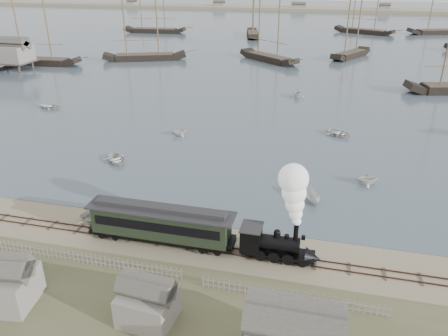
# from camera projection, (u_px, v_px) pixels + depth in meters

# --- Properties ---
(ground) EXTENTS (600.00, 600.00, 0.00)m
(ground) POSITION_uv_depth(u_px,v_px,m) (177.00, 232.00, 44.47)
(ground) COLOR tan
(ground) RESTS_ON ground
(harbor_water) EXTENTS (600.00, 336.00, 0.06)m
(harbor_water) POSITION_uv_depth(u_px,v_px,m) (305.00, 27.00, 194.16)
(harbor_water) COLOR #455463
(harbor_water) RESTS_ON ground
(rail_track) EXTENTS (120.00, 1.80, 0.16)m
(rail_track) POSITION_uv_depth(u_px,v_px,m) (170.00, 242.00, 42.69)
(rail_track) COLOR #3D2721
(rail_track) RESTS_ON ground
(picket_fence_west) EXTENTS (19.00, 0.10, 1.20)m
(picket_fence_west) POSITION_uv_depth(u_px,v_px,m) (84.00, 264.00, 39.72)
(picket_fence_west) COLOR gray
(picket_fence_west) RESTS_ON ground
(picket_fence_east) EXTENTS (15.00, 0.10, 1.20)m
(picket_fence_east) POSITION_uv_depth(u_px,v_px,m) (292.00, 302.00, 35.14)
(picket_fence_east) COLOR gray
(picket_fence_east) RESTS_ON ground
(shed_left) EXTENTS (5.00, 4.00, 4.10)m
(shed_left) POSITION_uv_depth(u_px,v_px,m) (6.00, 302.00, 35.19)
(shed_left) COLOR gray
(shed_left) RESTS_ON ground
(shed_mid) EXTENTS (4.00, 3.50, 3.60)m
(shed_mid) POSITION_uv_depth(u_px,v_px,m) (149.00, 319.00, 33.46)
(shed_mid) COLOR gray
(shed_mid) RESTS_ON ground
(far_spit) EXTENTS (500.00, 20.00, 1.80)m
(far_spit) POSITION_uv_depth(u_px,v_px,m) (315.00, 11.00, 264.63)
(far_spit) COLOR tan
(far_spit) RESTS_ON ground
(locomotive) EXTENTS (7.34, 2.74, 9.14)m
(locomotive) POSITION_uv_depth(u_px,v_px,m) (289.00, 221.00, 38.46)
(locomotive) COLOR black
(locomotive) RESTS_ON ground
(passenger_coach) EXTENTS (14.48, 2.79, 3.52)m
(passenger_coach) POSITION_uv_depth(u_px,v_px,m) (161.00, 222.00, 41.95)
(passenger_coach) COLOR black
(passenger_coach) RESTS_ON ground
(beached_dinghy) EXTENTS (3.73, 4.55, 0.82)m
(beached_dinghy) POSITION_uv_depth(u_px,v_px,m) (97.00, 219.00, 45.98)
(beached_dinghy) COLOR silver
(beached_dinghy) RESTS_ON ground
(rowboat_0) EXTENTS (5.14, 5.09, 0.87)m
(rowboat_0) POSITION_uv_depth(u_px,v_px,m) (116.00, 159.00, 59.87)
(rowboat_0) COLOR silver
(rowboat_0) RESTS_ON harbor_water
(rowboat_1) EXTENTS (3.57, 3.62, 1.44)m
(rowboat_1) POSITION_uv_depth(u_px,v_px,m) (179.00, 131.00, 69.33)
(rowboat_1) COLOR silver
(rowboat_1) RESTS_ON harbor_water
(rowboat_2) EXTENTS (3.50, 2.56, 1.27)m
(rowboat_2) POSITION_uv_depth(u_px,v_px,m) (311.00, 196.00, 49.87)
(rowboat_2) COLOR silver
(rowboat_2) RESTS_ON harbor_water
(rowboat_3) EXTENTS (4.79, 5.18, 0.87)m
(rowboat_3) POSITION_uv_depth(u_px,v_px,m) (339.00, 133.00, 69.26)
(rowboat_3) COLOR silver
(rowboat_3) RESTS_ON harbor_water
(rowboat_4) EXTENTS (3.37, 3.63, 1.58)m
(rowboat_4) POSITION_uv_depth(u_px,v_px,m) (367.00, 178.00, 53.74)
(rowboat_4) COLOR silver
(rowboat_4) RESTS_ON harbor_water
(rowboat_6) EXTENTS (3.54, 4.60, 0.88)m
(rowboat_6) POSITION_uv_depth(u_px,v_px,m) (48.00, 106.00, 82.82)
(rowboat_6) COLOR silver
(rowboat_6) RESTS_ON harbor_water
(rowboat_7) EXTENTS (3.44, 2.97, 1.81)m
(rowboat_7) POSITION_uv_depth(u_px,v_px,m) (297.00, 93.00, 89.37)
(rowboat_7) COLOR silver
(rowboat_7) RESTS_ON harbor_water
(schooner_0) EXTENTS (23.11, 6.60, 20.00)m
(schooner_0) POSITION_uv_depth(u_px,v_px,m) (33.00, 26.00, 115.46)
(schooner_0) COLOR black
(schooner_0) RESTS_ON harbor_water
(schooner_1) EXTENTS (23.71, 13.55, 20.00)m
(schooner_1) POSITION_uv_depth(u_px,v_px,m) (142.00, 24.00, 121.21)
(schooner_1) COLOR black
(schooner_1) RESTS_ON harbor_water
(schooner_2) EXTENTS (19.14, 17.22, 20.00)m
(schooner_2) POSITION_uv_depth(u_px,v_px,m) (270.00, 24.00, 119.73)
(schooner_2) COLOR black
(schooner_2) RESTS_ON harbor_water
(schooner_3) EXTENTS (12.25, 17.79, 20.00)m
(schooner_3) POSITION_uv_depth(u_px,v_px,m) (354.00, 22.00, 124.43)
(schooner_3) COLOR black
(schooner_3) RESTS_ON harbor_water
(schooner_6) EXTENTS (25.21, 7.84, 20.00)m
(schooner_6) POSITION_uv_depth(u_px,v_px,m) (153.00, 7.00, 172.30)
(schooner_6) COLOR black
(schooner_6) RESTS_ON harbor_water
(schooner_7) EXTENTS (8.67, 20.10, 20.00)m
(schooner_7) POSITION_uv_depth(u_px,v_px,m) (253.00, 9.00, 162.34)
(schooner_7) COLOR black
(schooner_7) RESTS_ON harbor_water
(schooner_8) EXTENTS (23.81, 14.75, 20.00)m
(schooner_8) POSITION_uv_depth(u_px,v_px,m) (367.00, 7.00, 170.29)
(schooner_8) COLOR black
(schooner_8) RESTS_ON harbor_water
(schooner_9) EXTENTS (26.56, 14.19, 20.00)m
(schooner_9) POSITION_uv_depth(u_px,v_px,m) (445.00, 7.00, 168.99)
(schooner_9) COLOR black
(schooner_9) RESTS_ON harbor_water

